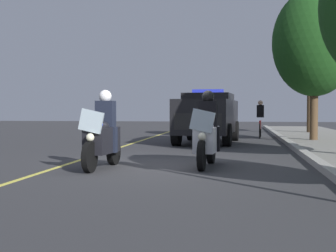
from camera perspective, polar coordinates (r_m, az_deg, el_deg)
ground_plane at (r=11.37m, az=-0.15°, el=-4.57°), size 80.00×80.00×0.00m
curb_strip at (r=11.38m, az=17.21°, el=-4.28°), size 48.00×0.24×0.15m
lane_stripe_center at (r=11.94m, az=-11.36°, el=-4.28°), size 48.00×0.12×0.01m
police_motorcycle_lead_left at (r=10.79m, az=-7.60°, el=-1.22°), size 2.14×0.62×1.72m
police_motorcycle_lead_right at (r=11.02m, az=4.52°, el=-1.14°), size 2.14×0.62×1.72m
police_suv at (r=18.81m, az=4.63°, el=1.27°), size 5.03×2.36×2.05m
cyclist_background at (r=22.55m, az=10.66°, el=0.79°), size 1.76×0.34×1.69m
tree_far_back at (r=20.15m, az=16.64°, el=9.23°), size 3.26×3.26×5.88m
tree_behind_suv at (r=26.72m, az=16.21°, el=8.49°), size 3.18×3.18×5.97m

